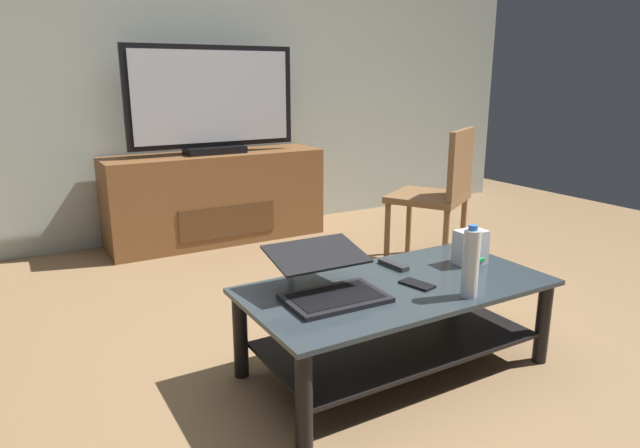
% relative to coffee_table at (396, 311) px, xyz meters
% --- Properties ---
extents(ground_plane, '(7.68, 7.68, 0.00)m').
position_rel_coffee_table_xyz_m(ground_plane, '(-0.12, -0.00, -0.26)').
color(ground_plane, olive).
extents(back_wall, '(6.40, 0.12, 2.80)m').
position_rel_coffee_table_xyz_m(back_wall, '(-0.12, 2.53, 1.14)').
color(back_wall, '#A8B2A8').
rests_on(back_wall, ground).
extents(coffee_table, '(1.27, 0.64, 0.38)m').
position_rel_coffee_table_xyz_m(coffee_table, '(0.00, 0.00, 0.00)').
color(coffee_table, '#2D383D').
rests_on(coffee_table, ground).
extents(media_cabinet, '(1.59, 0.46, 0.66)m').
position_rel_coffee_table_xyz_m(media_cabinet, '(0.03, 2.21, 0.07)').
color(media_cabinet, brown).
rests_on(media_cabinet, ground).
extents(television, '(1.22, 0.20, 0.75)m').
position_rel_coffee_table_xyz_m(television, '(0.03, 2.18, 0.76)').
color(television, black).
rests_on(television, media_cabinet).
extents(dining_chair, '(0.60, 0.60, 0.89)m').
position_rel_coffee_table_xyz_m(dining_chair, '(1.04, 0.91, 0.25)').
color(dining_chair, brown).
rests_on(dining_chair, ground).
extents(laptop, '(0.39, 0.41, 0.17)m').
position_rel_coffee_table_xyz_m(laptop, '(-0.31, 0.05, 0.18)').
color(laptop, black).
rests_on(laptop, coffee_table).
extents(router_box, '(0.14, 0.10, 0.15)m').
position_rel_coffee_table_xyz_m(router_box, '(0.45, 0.04, 0.20)').
color(router_box, silver).
rests_on(router_box, coffee_table).
extents(water_bottle_near, '(0.06, 0.06, 0.29)m').
position_rel_coffee_table_xyz_m(water_bottle_near, '(0.16, -0.24, 0.25)').
color(water_bottle_near, silver).
rests_on(water_bottle_near, coffee_table).
extents(cell_phone, '(0.10, 0.15, 0.01)m').
position_rel_coffee_table_xyz_m(cell_phone, '(0.06, -0.05, 0.12)').
color(cell_phone, black).
rests_on(cell_phone, coffee_table).
extents(tv_remote, '(0.06, 0.16, 0.02)m').
position_rel_coffee_table_xyz_m(tv_remote, '(0.12, 0.18, 0.13)').
color(tv_remote, '#2D2D30').
rests_on(tv_remote, coffee_table).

